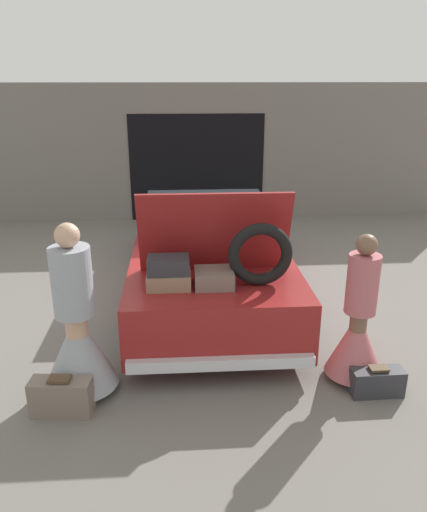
{
  "coord_description": "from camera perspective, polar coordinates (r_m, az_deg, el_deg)",
  "views": [
    {
      "loc": [
        -0.36,
        -6.6,
        2.92
      ],
      "look_at": [
        0.0,
        -1.3,
        1.0
      ],
      "focal_mm": 35.0,
      "sensor_mm": 36.0,
      "label": 1
    }
  ],
  "objects": [
    {
      "name": "person_left",
      "position": [
        4.95,
        -15.27,
        -8.79
      ],
      "size": [
        0.71,
        0.71,
        1.72
      ],
      "rotation": [
        0.0,
        0.0,
        -1.77
      ],
      "color": "tan",
      "rests_on": "ground_plane"
    },
    {
      "name": "car",
      "position": [
        7.0,
        -0.71,
        0.48
      ],
      "size": [
        1.98,
        4.81,
        1.79
      ],
      "color": "maroon",
      "rests_on": "ground_plane"
    },
    {
      "name": "person_right",
      "position": [
        5.19,
        16.13,
        -8.15
      ],
      "size": [
        0.58,
        0.58,
        1.54
      ],
      "rotation": [
        0.0,
        0.0,
        1.37
      ],
      "color": "brown",
      "rests_on": "ground_plane"
    },
    {
      "name": "suitcase_beside_left_person",
      "position": [
        4.91,
        -16.98,
        -15.11
      ],
      "size": [
        0.57,
        0.27,
        0.38
      ],
      "color": "#75665B",
      "rests_on": "ground_plane"
    },
    {
      "name": "suitcase_beside_right_person",
      "position": [
        5.21,
        18.17,
        -13.5
      ],
      "size": [
        0.51,
        0.2,
        0.3
      ],
      "color": "#2D2D33",
      "rests_on": "ground_plane"
    },
    {
      "name": "garage_wall_back",
      "position": [
        10.65,
        -1.94,
        11.63
      ],
      "size": [
        12.0,
        0.14,
        2.8
      ],
      "color": "slate",
      "rests_on": "ground_plane"
    },
    {
      "name": "ground_plane",
      "position": [
        7.23,
        -0.7,
        -3.94
      ],
      "size": [
        40.0,
        40.0,
        0.0
      ],
      "primitive_type": "plane",
      "color": "slate"
    }
  ]
}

